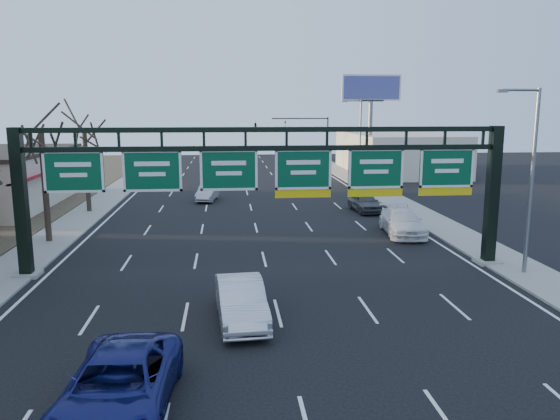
{
  "coord_description": "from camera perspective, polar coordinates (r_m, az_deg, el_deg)",
  "views": [
    {
      "loc": [
        -1.94,
        -18.61,
        8.02
      ],
      "look_at": [
        0.61,
        7.31,
        3.2
      ],
      "focal_mm": 35.0,
      "sensor_mm": 36.0,
      "label": 1
    }
  ],
  "objects": [
    {
      "name": "ground",
      "position": [
        20.36,
        0.31,
        -12.71
      ],
      "size": [
        160.0,
        160.0,
        0.0
      ],
      "primitive_type": "plane",
      "color": "black",
      "rests_on": "ground"
    },
    {
      "name": "sidewalk_left",
      "position": [
        40.89,
        -20.91,
        -1.44
      ],
      "size": [
        3.0,
        120.0,
        0.12
      ],
      "primitive_type": "cube",
      "color": "gray",
      "rests_on": "ground"
    },
    {
      "name": "sidewalk_right",
      "position": [
        42.09,
        15.0,
        -0.78
      ],
      "size": [
        3.0,
        120.0,
        0.12
      ],
      "primitive_type": "cube",
      "color": "gray",
      "rests_on": "ground"
    },
    {
      "name": "lane_markings",
      "position": [
        39.48,
        -2.68,
        -1.24
      ],
      "size": [
        21.6,
        120.0,
        0.01
      ],
      "primitive_type": "cube",
      "color": "white",
      "rests_on": "ground"
    },
    {
      "name": "sign_gantry",
      "position": [
        26.91,
        -1.1,
        3.25
      ],
      "size": [
        24.6,
        1.2,
        7.2
      ],
      "color": "black",
      "rests_on": "ground"
    },
    {
      "name": "building_right_distant",
      "position": [
        72.24,
        12.15,
        5.87
      ],
      "size": [
        12.0,
        20.0,
        5.0
      ],
      "primitive_type": "cube",
      "color": "beige",
      "rests_on": "ground"
    },
    {
      "name": "tree_mid",
      "position": [
        35.32,
        -23.86,
        9.34
      ],
      "size": [
        3.6,
        3.6,
        9.24
      ],
      "color": "black",
      "rests_on": "sidewalk_left"
    },
    {
      "name": "tree_far",
      "position": [
        44.95,
        -19.86,
        9.19
      ],
      "size": [
        3.6,
        3.6,
        8.86
      ],
      "color": "black",
      "rests_on": "sidewalk_left"
    },
    {
      "name": "streetlight_near",
      "position": [
        28.67,
        24.64,
        3.65
      ],
      "size": [
        2.15,
        0.22,
        9.0
      ],
      "color": "slate",
      "rests_on": "sidewalk_right"
    },
    {
      "name": "streetlight_far",
      "position": [
        60.43,
        8.26,
        7.59
      ],
      "size": [
        2.15,
        0.22,
        9.0
      ],
      "color": "slate",
      "rests_on": "sidewalk_right"
    },
    {
      "name": "billboard_right",
      "position": [
        65.82,
        9.48,
        11.25
      ],
      "size": [
        7.0,
        0.5,
        12.0
      ],
      "color": "slate",
      "rests_on": "ground"
    },
    {
      "name": "traffic_signal_mast",
      "position": [
        74.05,
        0.3,
        8.53
      ],
      "size": [
        10.16,
        0.54,
        7.0
      ],
      "color": "black",
      "rests_on": "ground"
    },
    {
      "name": "car_blue_suv",
      "position": [
        15.69,
        -16.51,
        -17.26
      ],
      "size": [
        3.06,
        6.08,
        1.65
      ],
      "primitive_type": "imported",
      "rotation": [
        0.0,
        0.0,
        -0.05
      ],
      "color": "navy",
      "rests_on": "ground"
    },
    {
      "name": "car_silver_sedan",
      "position": [
        21.16,
        -4.1,
        -9.45
      ],
      "size": [
        2.09,
        5.04,
        1.62
      ],
      "primitive_type": "imported",
      "rotation": [
        0.0,
        0.0,
        0.08
      ],
      "color": "silver",
      "rests_on": "ground"
    },
    {
      "name": "car_white_wagon",
      "position": [
        36.28,
        12.63,
        -1.22
      ],
      "size": [
        2.78,
        5.83,
        1.64
      ],
      "primitive_type": "imported",
      "rotation": [
        0.0,
        0.0,
        -0.09
      ],
      "color": "white",
      "rests_on": "ground"
    },
    {
      "name": "car_grey_far",
      "position": [
        43.82,
        8.84,
        0.82
      ],
      "size": [
        2.11,
        4.57,
        1.52
      ],
      "primitive_type": "imported",
      "rotation": [
        0.0,
        0.0,
        0.07
      ],
      "color": "#404246",
      "rests_on": "ground"
    },
    {
      "name": "car_silver_distant",
      "position": [
        48.92,
        -7.59,
        1.76
      ],
      "size": [
        2.11,
        4.32,
        1.36
      ],
      "primitive_type": "imported",
      "rotation": [
        0.0,
        0.0,
        -0.17
      ],
      "color": "#B2B2B7",
      "rests_on": "ground"
    }
  ]
}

